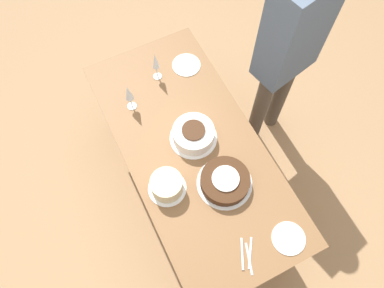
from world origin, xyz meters
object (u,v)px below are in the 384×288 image
Objects in this scene: cake_center_white at (193,134)px; cake_back_decorated at (167,185)px; wine_glass_far at (129,93)px; wine_glass_near at (156,62)px; person_cutting at (290,45)px; cake_front_chocolate at (225,181)px.

cake_back_decorated reaches higher than cake_center_white.
cake_center_white is 1.32× the size of wine_glass_far.
person_cutting is at bearing -115.74° from wine_glass_near.
person_cutting is (-0.36, -0.74, 0.15)m from wine_glass_near.
person_cutting is at bearing -77.41° from cake_center_white.
cake_front_chocolate is 1.47× the size of wine_glass_far.
wine_glass_near is at bearing -20.17° from cake_back_decorated.
cake_center_white is 0.36m from cake_back_decorated.
person_cutting is at bearing -69.03° from cake_back_decorated.
wine_glass_near is at bearing 1.00° from cake_center_white.
cake_center_white is at bearing -179.00° from wine_glass_near.
cake_front_chocolate is 1.46× the size of cake_back_decorated.
wine_glass_near reaches higher than cake_center_white.
wine_glass_near is at bearing 2.57° from cake_front_chocolate.
wine_glass_near is 0.13× the size of person_cutting.
wine_glass_near is (0.52, 0.01, 0.10)m from cake_center_white.
cake_front_chocolate is 0.79m from wine_glass_far.
person_cutting is (0.51, -0.71, 0.27)m from cake_front_chocolate.
cake_front_chocolate is at bearing 23.27° from person_cutting.
cake_back_decorated is at bearing 8.26° from person_cutting.
wine_glass_far is (0.73, 0.28, 0.11)m from cake_front_chocolate.
wine_glass_far is at bearing 21.16° from cake_front_chocolate.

